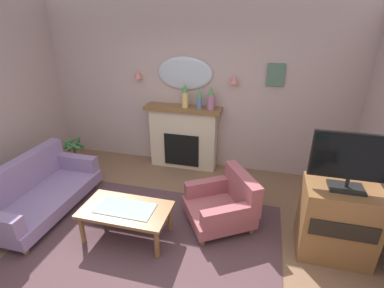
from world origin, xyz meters
name	(u,v)px	position (x,y,z in m)	size (l,w,h in m)	color
floor	(142,261)	(0.00, 0.00, -0.05)	(6.42, 5.99, 0.10)	brown
wall_back	(194,89)	(0.00, 2.54, 1.44)	(6.42, 0.10, 2.88)	#B29993
patterned_rug	(148,245)	(0.00, 0.20, 0.01)	(3.20, 2.40, 0.01)	#4C3338
fireplace	(183,138)	(-0.15, 2.32, 0.57)	(1.36, 0.36, 1.16)	beige
mantel_vase_left	(185,96)	(-0.10, 2.29, 1.36)	(0.11, 0.11, 0.42)	tan
mantel_vase_centre	(199,98)	(0.15, 2.29, 1.34)	(0.10, 0.10, 0.35)	#4C7093
mantel_vase_right	(211,99)	(0.35, 2.29, 1.34)	(0.13, 0.13, 0.40)	#9E6084
wall_mirror	(185,73)	(-0.15, 2.46, 1.71)	(0.96, 0.06, 0.56)	#B2BCC6
wall_sconce_left	(138,74)	(-1.00, 2.41, 1.66)	(0.14, 0.14, 0.14)	#D17066
wall_sconce_right	(234,79)	(0.70, 2.41, 1.66)	(0.14, 0.14, 0.14)	#D17066
framed_picture	(276,75)	(1.35, 2.47, 1.75)	(0.28, 0.03, 0.36)	#4C6B56
coffee_table	(126,212)	(-0.31, 0.29, 0.38)	(1.10, 0.60, 0.45)	brown
floral_couch	(36,191)	(-1.82, 0.49, 0.32)	(0.87, 1.72, 0.76)	gray
armchair_by_coffee_table	(225,203)	(0.83, 0.91, 0.31)	(1.12, 1.11, 0.71)	#934C51
tv_cabinet	(337,221)	(2.16, 0.67, 0.45)	(0.80, 0.57, 0.90)	brown
tv_flatscreen	(353,161)	(2.16, 0.65, 1.25)	(0.84, 0.24, 0.65)	black
potted_plant_small_fern	(74,151)	(-2.11, 1.79, 0.32)	(0.39, 0.41, 0.63)	silver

